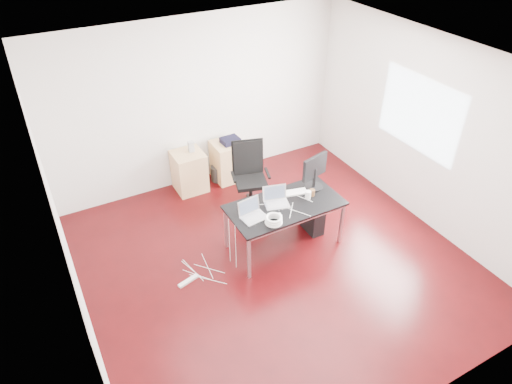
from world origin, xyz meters
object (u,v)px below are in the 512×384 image
desk (285,207)px  pc_tower (311,217)px  filing_cabinet_left (189,171)px  filing_cabinet_right (228,161)px  office_chair (250,173)px

desk → pc_tower: size_ratio=3.56×
filing_cabinet_left → filing_cabinet_right: (0.72, 0.00, 0.00)m
desk → office_chair: size_ratio=1.48×
filing_cabinet_right → desk: bearing=-91.9°
filing_cabinet_right → filing_cabinet_left: bearing=180.0°
desk → office_chair: 1.11m
desk → office_chair: office_chair is taller
desk → filing_cabinet_left: (-0.66, 1.98, -0.33)m
filing_cabinet_right → office_chair: bearing=-92.1°
filing_cabinet_left → pc_tower: bearing=-57.1°
office_chair → filing_cabinet_right: (0.03, 0.87, -0.26)m
pc_tower → office_chair: bearing=118.9°
desk → office_chair: bearing=88.3°
office_chair → pc_tower: size_ratio=2.40×
filing_cabinet_right → pc_tower: filing_cabinet_right is taller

